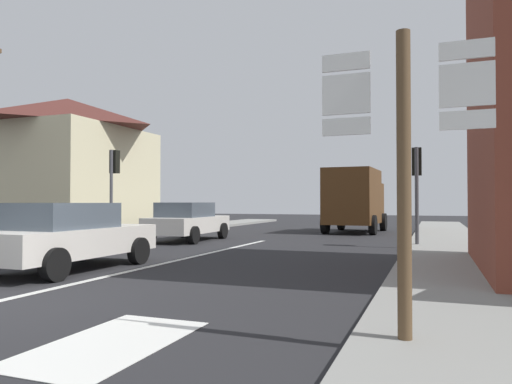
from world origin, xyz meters
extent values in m
plane|color=#232326|center=(0.00, 10.00, 0.00)|extent=(80.00, 80.00, 0.00)
cube|color=gray|center=(6.53, 8.00, 0.07)|extent=(2.44, 44.00, 0.14)
cube|color=gray|center=(-6.53, 8.00, 0.07)|extent=(2.44, 44.00, 0.14)
cube|color=silver|center=(0.00, 6.00, 0.01)|extent=(0.16, 12.00, 0.01)
cube|color=silver|center=(2.92, -1.00, 0.01)|extent=(1.20, 2.20, 0.01)
cube|color=beige|center=(-12.77, 15.67, 2.74)|extent=(7.19, 7.52, 5.47)
pyramid|color=#4C231E|center=(-12.77, 15.67, 6.33)|extent=(7.55, 7.89, 1.72)
cube|color=beige|center=(-12.77, 20.03, 0.35)|extent=(4.32, 1.20, 0.70)
cube|color=beige|center=(-1.40, 3.20, 0.62)|extent=(1.75, 4.20, 0.60)
cube|color=#47515B|center=(-1.40, 2.95, 1.19)|extent=(1.55, 2.10, 0.55)
cylinder|color=black|center=(-2.27, 4.55, 0.32)|extent=(0.22, 0.64, 0.64)
cylinder|color=black|center=(-0.52, 4.55, 0.32)|extent=(0.22, 0.64, 0.64)
cylinder|color=black|center=(-0.52, 1.85, 0.32)|extent=(0.22, 0.64, 0.64)
cube|color=beige|center=(-2.75, 11.10, 0.62)|extent=(1.91, 4.26, 0.60)
cube|color=#47515B|center=(-2.74, 10.85, 1.19)|extent=(1.63, 2.16, 0.55)
cylinder|color=black|center=(-3.68, 12.42, 0.32)|extent=(0.24, 0.65, 0.64)
cylinder|color=black|center=(-1.93, 12.49, 0.32)|extent=(0.24, 0.65, 0.64)
cylinder|color=black|center=(-3.57, 9.72, 0.32)|extent=(0.24, 0.65, 0.64)
cylinder|color=black|center=(-1.82, 9.79, 0.32)|extent=(0.24, 0.65, 0.64)
cube|color=#4C2D14|center=(2.48, 17.78, 1.75)|extent=(2.34, 3.78, 2.60)
cube|color=#4C2D14|center=(2.58, 20.28, 1.45)|extent=(2.14, 1.38, 2.00)
cube|color=#47515B|center=(2.58, 20.33, 2.25)|extent=(1.76, 0.17, 0.70)
cylinder|color=black|center=(1.48, 20.27, 0.45)|extent=(0.32, 0.91, 0.90)
cylinder|color=black|center=(3.68, 20.19, 0.45)|extent=(0.32, 0.91, 0.90)
cylinder|color=black|center=(1.35, 16.88, 0.45)|extent=(0.32, 0.91, 0.90)
cylinder|color=black|center=(3.55, 16.79, 0.45)|extent=(0.32, 0.91, 0.90)
cylinder|color=brown|center=(5.84, -0.26, 1.60)|extent=(0.14, 0.14, 3.20)
cube|color=white|center=(5.26, -0.21, 2.96)|extent=(0.50, 0.03, 0.18)
cube|color=black|center=(5.26, -0.19, 2.96)|extent=(0.43, 0.01, 0.13)
cube|color=white|center=(5.26, -0.21, 2.62)|extent=(0.50, 0.03, 0.42)
cube|color=black|center=(5.26, -0.19, 2.62)|extent=(0.43, 0.01, 0.32)
cube|color=white|center=(5.26, -0.21, 2.28)|extent=(0.50, 0.03, 0.18)
cube|color=black|center=(5.26, -0.19, 2.28)|extent=(0.43, 0.01, 0.13)
cube|color=white|center=(6.42, -0.21, 2.96)|extent=(0.50, 0.03, 0.18)
cube|color=black|center=(6.42, -0.19, 2.96)|extent=(0.43, 0.01, 0.13)
cube|color=white|center=(6.42, -0.21, 2.62)|extent=(0.50, 0.03, 0.42)
cube|color=black|center=(6.42, -0.19, 2.62)|extent=(0.43, 0.01, 0.32)
cube|color=white|center=(6.42, -0.21, 2.28)|extent=(0.50, 0.03, 0.18)
cube|color=black|center=(6.42, -0.19, 2.28)|extent=(0.43, 0.01, 0.13)
cylinder|color=#47474C|center=(5.61, 10.92, 1.63)|extent=(0.12, 0.12, 3.25)
cube|color=black|center=(5.61, 11.12, 2.80)|extent=(0.30, 0.28, 0.90)
sphere|color=#360303|center=(5.61, 11.26, 3.07)|extent=(0.18, 0.18, 0.18)
sphere|color=orange|center=(5.61, 11.26, 2.79)|extent=(0.18, 0.18, 0.18)
sphere|color=black|center=(5.61, 11.26, 2.51)|extent=(0.18, 0.18, 0.18)
cylinder|color=#47474C|center=(-5.61, 10.15, 1.76)|extent=(0.12, 0.12, 3.52)
cube|color=black|center=(-5.61, 10.35, 3.07)|extent=(0.30, 0.28, 0.90)
sphere|color=#360303|center=(-5.61, 10.49, 3.34)|extent=(0.18, 0.18, 0.18)
sphere|color=orange|center=(-5.61, 10.49, 3.06)|extent=(0.18, 0.18, 0.18)
sphere|color=black|center=(-5.61, 10.49, 2.78)|extent=(0.18, 0.18, 0.18)
camera|label=1|loc=(6.11, -5.19, 1.49)|focal=33.44mm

